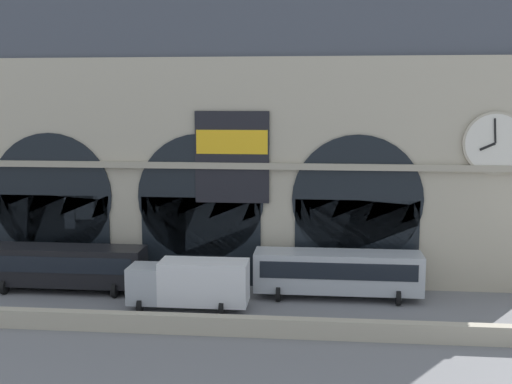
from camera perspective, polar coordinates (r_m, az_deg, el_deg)
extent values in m
plane|color=slate|center=(41.69, -6.14, -10.08)|extent=(200.00, 200.00, 0.00)
cube|color=#B2A891|center=(37.21, -7.66, -11.52)|extent=(90.00, 0.70, 1.08)
cube|color=#B2A891|center=(47.10, -4.44, 2.01)|extent=(45.66, 4.76, 15.94)
cube|color=#424751|center=(47.39, -4.52, 14.46)|extent=(45.66, 4.16, 4.55)
cube|color=black|center=(48.71, -17.62, -3.91)|extent=(8.48, 0.20, 6.27)
cylinder|color=black|center=(48.17, -17.78, -0.26)|extent=(8.93, 0.20, 8.93)
cube|color=black|center=(45.53, -4.92, -4.39)|extent=(8.48, 0.20, 6.27)
cylinder|color=black|center=(44.95, -4.96, -0.48)|extent=(8.93, 0.20, 8.93)
cube|color=black|center=(44.83, 8.92, -4.66)|extent=(8.48, 0.20, 6.27)
cylinder|color=black|center=(44.24, 9.01, -0.70)|extent=(8.93, 0.20, 8.93)
cylinder|color=#B2A891|center=(45.09, 20.48, 4.10)|extent=(4.17, 0.25, 4.17)
cylinder|color=silver|center=(44.98, 20.52, 4.09)|extent=(3.87, 0.06, 3.87)
cube|color=black|center=(44.82, 19.93, 3.82)|extent=(1.03, 0.04, 0.58)
cube|color=black|center=(44.84, 20.53, 5.13)|extent=(0.24, 0.04, 1.65)
cube|color=black|center=(44.12, -2.15, 3.11)|extent=(5.15, 0.12, 6.33)
cube|color=yellow|center=(43.96, -2.17, 4.47)|extent=(4.94, 0.04, 1.65)
cube|color=#A49A85|center=(44.56, -5.03, 2.38)|extent=(45.66, 0.50, 0.44)
cube|color=black|center=(46.04, -16.65, -6.28)|extent=(11.00, 2.50, 2.60)
cube|color=black|center=(44.82, -17.29, -6.24)|extent=(10.12, 0.04, 1.10)
cylinder|color=black|center=(46.99, -21.50, -7.86)|extent=(0.28, 1.00, 1.00)
cylinder|color=black|center=(48.92, -20.29, -7.17)|extent=(0.28, 1.00, 1.00)
cylinder|color=black|center=(44.05, -12.46, -8.54)|extent=(0.28, 1.00, 1.00)
cylinder|color=black|center=(46.11, -11.58, -7.75)|extent=(0.28, 1.00, 1.00)
cube|color=#ADB2B7|center=(41.37, -9.80, -8.03)|extent=(2.00, 2.30, 2.30)
cube|color=white|center=(40.49, -4.64, -8.00)|extent=(5.50, 2.30, 2.70)
cylinder|color=black|center=(40.78, -10.30, -9.97)|extent=(0.28, 0.84, 0.84)
cylinder|color=black|center=(42.68, -9.52, -9.12)|extent=(0.28, 0.84, 0.84)
cylinder|color=black|center=(39.71, -3.09, -10.35)|extent=(0.28, 0.84, 0.84)
cylinder|color=black|center=(41.66, -2.64, -9.45)|extent=(0.28, 0.84, 0.84)
cube|color=#ADB2B7|center=(42.95, 7.28, -7.04)|extent=(11.00, 2.50, 2.60)
cube|color=black|center=(41.63, 7.33, -7.04)|extent=(10.12, 0.04, 1.10)
cylinder|color=black|center=(42.30, 2.00, -9.05)|extent=(0.28, 1.00, 1.00)
cylinder|color=black|center=(44.44, 2.19, -8.19)|extent=(0.28, 1.00, 1.00)
cylinder|color=black|center=(42.52, 12.55, -9.16)|extent=(0.28, 1.00, 1.00)
cylinder|color=black|center=(44.66, 12.21, -8.30)|extent=(0.28, 1.00, 1.00)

